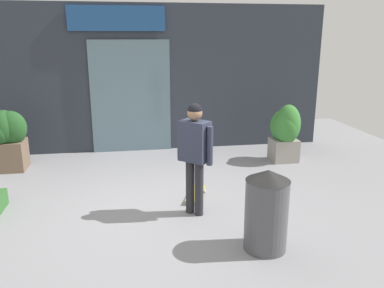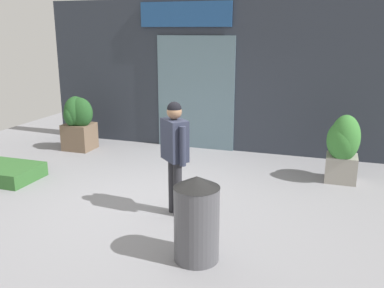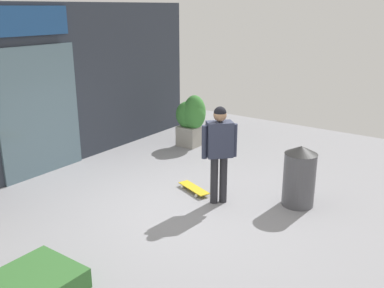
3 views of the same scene
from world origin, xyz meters
TOP-DOWN VIEW (x-y plane):
  - ground_plane at (0.00, 0.00)m, footprint 12.00×12.00m
  - building_facade at (-0.02, 3.42)m, footprint 8.14×0.31m
  - skateboarder at (0.39, -0.31)m, footprint 0.49×0.48m
  - skateboard at (0.51, 0.29)m, footprint 0.45×0.76m
  - planter_box_left at (2.71, 1.91)m, footprint 0.57×0.74m
  - planter_box_right at (-2.91, 2.25)m, footprint 0.73×0.66m
  - trash_bin at (1.09, -1.46)m, footprint 0.55×0.55m

SIDE VIEW (x-z plane):
  - ground_plane at x=0.00m, z-range 0.00..0.00m
  - skateboard at x=0.51m, z-range 0.02..0.10m
  - trash_bin at x=1.09m, z-range 0.00..1.05m
  - planter_box_right at x=-2.91m, z-range 0.07..1.30m
  - planter_box_left at x=2.71m, z-range 0.08..1.32m
  - skateboarder at x=0.39m, z-range 0.19..1.88m
  - building_facade at x=-0.02m, z-range 0.00..3.31m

